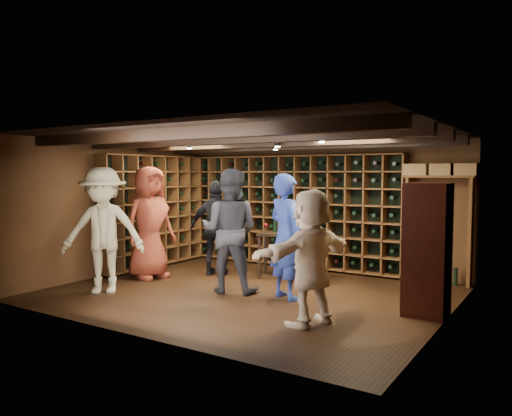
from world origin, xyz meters
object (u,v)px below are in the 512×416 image
Objects in this scene: guest_red_floral at (150,222)px; guest_khaki at (103,230)px; tasting_table at (289,238)px; man_blue_shirt at (286,236)px; man_grey_suit at (230,231)px; display_cabinet at (427,252)px; guest_beige at (311,257)px; guest_woman_black at (217,228)px.

guest_khaki is (0.17, -1.21, -0.02)m from guest_red_floral.
tasting_table is (1.95, 2.58, -0.27)m from guest_khaki.
man_blue_shirt is 0.96× the size of man_grey_suit.
man_grey_suit reaches higher than display_cabinet.
man_grey_suit is at bearing -96.41° from guest_beige.
man_blue_shirt is at bearing -81.66° from guest_red_floral.
guest_red_floral is at bearing -19.39° from man_grey_suit.
guest_beige is at bearing -96.57° from guest_red_floral.
guest_khaki is 1.66× the size of tasting_table.
man_blue_shirt reaches higher than guest_woman_black.
guest_khaki is at bearing -164.03° from guest_red_floral.
guest_beige is at bearing -133.26° from display_cabinet.
man_grey_suit is 0.97× the size of guest_red_floral.
man_grey_suit is 1.15× the size of guest_beige.
man_blue_shirt is 2.11m from guest_woman_black.
guest_beige is at bearing 137.69° from man_grey_suit.
guest_khaki reaches higher than man_blue_shirt.
display_cabinet is 1.64m from guest_beige.
guest_khaki is at bearing 17.12° from man_grey_suit.
guest_khaki is (-0.71, -2.07, 0.11)m from guest_woman_black.
man_blue_shirt is at bearing -118.64° from guest_beige.
man_grey_suit is (-3.00, -0.31, 0.13)m from display_cabinet.
display_cabinet is at bearing 150.66° from guest_woman_black.
guest_beige is at bearing 126.90° from guest_woman_black.
man_grey_suit is 1.51m from tasting_table.
guest_beige is at bearing -33.10° from guest_khaki.
guest_red_floral reaches higher than guest_khaki.
guest_khaki is (-4.67, -1.44, 0.14)m from display_cabinet.
guest_red_floral is (-1.84, 0.08, 0.03)m from man_grey_suit.
display_cabinet is at bearing 168.91° from man_grey_suit.
guest_red_floral is 1.15× the size of guest_woman_black.
tasting_table is at bearing -117.97° from man_grey_suit.
guest_red_floral is 1.68× the size of tasting_table.
tasting_table is at bearing 157.09° from display_cabinet.
guest_khaki is at bearing 50.77° from guest_woman_black.
guest_woman_black is at bearing -103.84° from guest_beige.
tasting_table is (2.12, 1.38, -0.28)m from guest_red_floral.
man_blue_shirt is at bearing 136.15° from guest_woman_black.
guest_woman_black reaches higher than tasting_table.
man_grey_suit is 1.35m from guest_woman_black.
display_cabinet is 4.85m from guest_red_floral.
guest_beige is (1.88, -0.89, -0.13)m from man_grey_suit.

